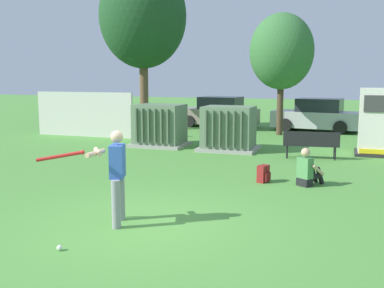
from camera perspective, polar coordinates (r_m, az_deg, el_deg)
The scene contains 14 objects.
ground_plane at distance 8.50m, azimuth -6.76°, elevation -10.08°, with size 96.00×96.00×0.00m, color #51933D.
fence_panel at distance 21.05m, azimuth -13.42°, elevation 3.65°, with size 4.80×0.12×2.00m, color beige.
transformer_west at distance 17.66m, azimuth -4.08°, elevation 2.28°, with size 2.10×1.70×1.62m.
transformer_mid_west at distance 16.64m, azimuth 4.62°, elevation 1.89°, with size 2.10×1.70×1.62m.
generator_enclosure at distance 16.87m, azimuth 22.65°, elevation 2.54°, with size 1.60×1.40×2.30m.
park_bench at distance 15.37m, azimuth 14.75°, elevation 0.14°, with size 1.83×0.59×0.92m.
batter at distance 8.37m, azimuth -9.72°, elevation -3.51°, with size 1.59×0.79×1.74m.
sports_ball at distance 7.56m, azimuth -16.33°, elevation -12.43°, with size 0.09×0.09×0.09m, color white.
seated_spectator at distance 11.65m, azimuth 14.34°, elevation -3.27°, with size 0.69×0.77×0.96m.
backpack at distance 11.81m, azimuth 9.00°, elevation -3.75°, with size 0.34×0.37×0.44m.
tree_left at distance 23.09m, azimuth -6.20°, elevation 15.64°, with size 4.26×4.26×8.14m.
tree_center_left at distance 21.38m, azimuth 11.21°, elevation 11.32°, with size 2.90×2.90×5.54m.
parked_car_leftmost at distance 24.40m, azimuth 3.36°, elevation 3.93°, with size 4.35×2.24×1.62m.
parked_car_left_of_center at distance 23.35m, azimuth 15.43°, elevation 3.43°, with size 4.39×2.33×1.62m.
Camera 1 is at (3.51, -7.26, 2.70)m, focal length 42.39 mm.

